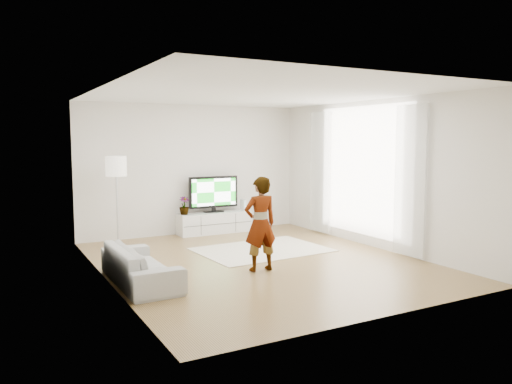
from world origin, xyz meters
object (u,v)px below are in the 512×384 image
rug (262,250)px  player (260,224)px  media_console (214,223)px  television (214,193)px  floor_lamp (116,170)px  sofa (141,265)px

rug → player: bearing=-120.4°
player → media_console: bearing=-100.0°
television → rug: size_ratio=0.49×
rug → player: size_ratio=1.58×
rug → floor_lamp: floor_lamp is taller
sofa → player: bearing=-98.3°
player → floor_lamp: size_ratio=0.85×
television → floor_lamp: floor_lamp is taller
rug → floor_lamp: size_ratio=1.33×
sofa → television: bearing=-39.8°
television → player: bearing=-101.4°
media_console → rug: media_console is taller
sofa → floor_lamp: 2.87m
television → rug: (0.08, -2.03, -0.88)m
television → floor_lamp: bearing=-167.8°
television → floor_lamp: (-2.21, -0.48, 0.59)m
floor_lamp → sofa: bearing=-96.3°
television → player: size_ratio=0.77×
television → player: 3.38m
floor_lamp → rug: bearing=-34.0°
television → sofa: television is taller
television → sofa: bearing=-129.1°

